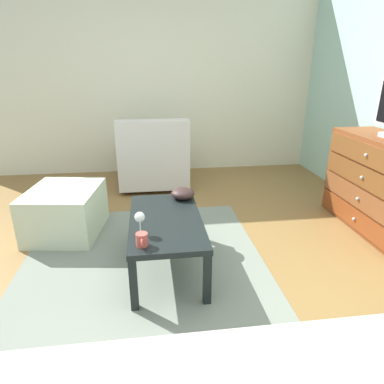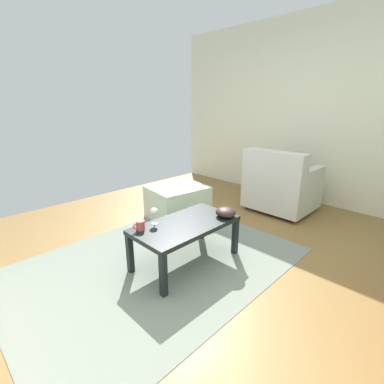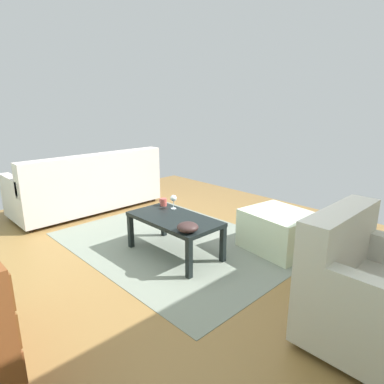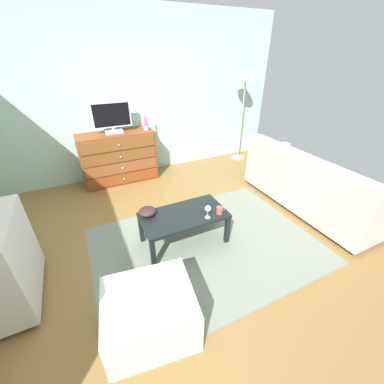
# 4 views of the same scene
# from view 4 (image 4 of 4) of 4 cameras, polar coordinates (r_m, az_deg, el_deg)

# --- Properties ---
(ground_plane) EXTENTS (5.78, 5.06, 0.05)m
(ground_plane) POSITION_cam_4_polar(r_m,az_deg,el_deg) (3.08, -1.95, -11.65)
(ground_plane) COLOR brown
(wall_accent_rear) EXTENTS (5.78, 0.12, 2.70)m
(wall_accent_rear) POSITION_cam_4_polar(r_m,az_deg,el_deg) (4.54, -14.98, 20.76)
(wall_accent_rear) COLOR #A1CCBE
(wall_accent_rear) RESTS_ON ground_plane
(area_rug) EXTENTS (2.60, 1.90, 0.01)m
(area_rug) POSITION_cam_4_polar(r_m,az_deg,el_deg) (2.99, 3.22, -12.43)
(area_rug) COLOR slate
(area_rug) RESTS_ON ground_plane
(dresser) EXTENTS (1.25, 0.49, 0.87)m
(dresser) POSITION_cam_4_polar(r_m,az_deg,el_deg) (4.42, -16.96, 7.81)
(dresser) COLOR brown
(dresser) RESTS_ON ground_plane
(tv) EXTENTS (0.61, 0.18, 0.49)m
(tv) POSITION_cam_4_polar(r_m,az_deg,el_deg) (4.24, -18.53, 16.53)
(tv) COLOR silver
(tv) RESTS_ON dresser
(lava_lamp) EXTENTS (0.09, 0.09, 0.33)m
(lava_lamp) POSITION_cam_4_polar(r_m,az_deg,el_deg) (4.30, -10.96, 16.16)
(lava_lamp) COLOR #B7B7BC
(lava_lamp) RESTS_ON dresser
(coffee_table) EXTENTS (0.99, 0.53, 0.41)m
(coffee_table) POSITION_cam_4_polar(r_m,az_deg,el_deg) (2.82, -1.97, -6.08)
(coffee_table) COLOR black
(coffee_table) RESTS_ON ground_plane
(wine_glass) EXTENTS (0.07, 0.07, 0.16)m
(wine_glass) POSITION_cam_4_polar(r_m,az_deg,el_deg) (2.67, 3.81, -4.05)
(wine_glass) COLOR silver
(wine_glass) RESTS_ON coffee_table
(mug) EXTENTS (0.11, 0.08, 0.08)m
(mug) POSITION_cam_4_polar(r_m,az_deg,el_deg) (2.80, 6.61, -4.33)
(mug) COLOR #B24A43
(mug) RESTS_ON coffee_table
(bowl_decorative) EXTENTS (0.20, 0.20, 0.09)m
(bowl_decorative) POSITION_cam_4_polar(r_m,az_deg,el_deg) (2.80, -10.55, -4.56)
(bowl_decorative) COLOR #31201F
(bowl_decorative) RESTS_ON coffee_table
(couch_large) EXTENTS (0.85, 2.06, 0.86)m
(couch_large) POSITION_cam_4_polar(r_m,az_deg,el_deg) (3.90, 26.11, 1.18)
(couch_large) COLOR #332319
(couch_large) RESTS_ON ground_plane
(ottoman) EXTENTS (0.78, 0.69, 0.43)m
(ottoman) POSITION_cam_4_polar(r_m,az_deg,el_deg) (2.19, -9.92, -26.50)
(ottoman) COLOR beige
(ottoman) RESTS_ON ground_plane
(standing_lamp) EXTENTS (0.32, 0.32, 1.74)m
(standing_lamp) POSITION_cam_4_polar(r_m,az_deg,el_deg) (5.10, 12.54, 23.59)
(standing_lamp) COLOR #A59E8C
(standing_lamp) RESTS_ON ground_plane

